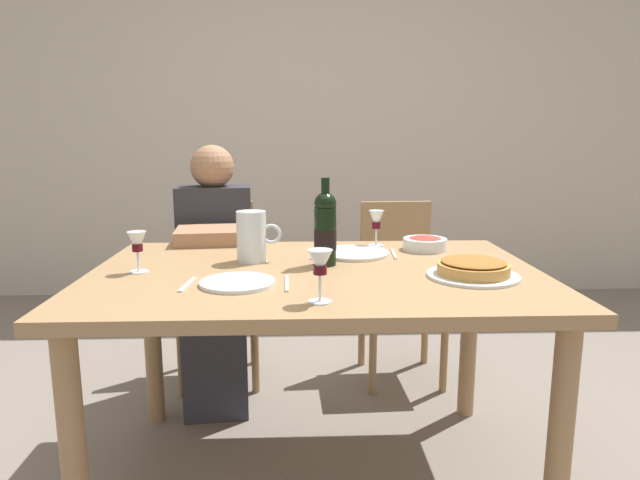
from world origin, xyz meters
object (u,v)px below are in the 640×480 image
at_px(wine_bottle, 325,229).
at_px(wine_glass_left_diner, 376,222).
at_px(dinner_plate_right_setting, 354,253).
at_px(diner_left, 215,267).
at_px(dinner_plate_left_setting, 237,283).
at_px(chair_right, 399,278).
at_px(water_pitcher, 252,239).
at_px(salad_bowl, 425,243).
at_px(dining_table, 316,297).
at_px(chair_left, 218,279).
at_px(wine_glass_centre, 321,265).
at_px(wine_glass_right_diner, 137,244).
at_px(baked_tart, 473,269).

distance_m(wine_bottle, wine_glass_left_diner, 0.40).
relative_size(dinner_plate_right_setting, diner_left, 0.23).
bearing_deg(dinner_plate_left_setting, chair_right, 56.76).
bearing_deg(wine_bottle, water_pitcher, 165.76).
bearing_deg(chair_right, salad_bowl, 87.05).
bearing_deg(chair_right, wine_bottle, 60.78).
distance_m(wine_glass_left_diner, dinner_plate_right_setting, 0.21).
distance_m(dining_table, diner_left, 0.80).
height_order(salad_bowl, chair_left, chair_left).
distance_m(water_pitcher, wine_glass_centre, 0.55).
bearing_deg(dining_table, chair_left, 117.05).
bearing_deg(chair_left, chair_right, 173.22).
height_order(water_pitcher, chair_right, water_pitcher).
bearing_deg(wine_bottle, wine_glass_right_diner, -172.68).
distance_m(water_pitcher, diner_left, 0.61).
height_order(dining_table, wine_glass_centre, wine_glass_centre).
bearing_deg(wine_glass_centre, wine_bottle, 85.58).
xyz_separation_m(chair_left, chair_right, (0.90, -0.02, 0.00)).
distance_m(wine_bottle, water_pitcher, 0.27).
relative_size(baked_tart, wine_glass_left_diner, 2.00).
xyz_separation_m(wine_bottle, water_pitcher, (-0.26, 0.07, -0.05)).
relative_size(wine_bottle, dinner_plate_left_setting, 1.33).
bearing_deg(wine_bottle, wine_glass_left_diner, 55.56).
bearing_deg(dining_table, dinner_plate_right_setting, 56.99).
relative_size(salad_bowl, wine_glass_centre, 1.16).
relative_size(salad_bowl, wine_glass_right_diner, 1.24).
bearing_deg(baked_tart, chair_left, 133.38).
distance_m(dining_table, dinner_plate_right_setting, 0.30).
height_order(wine_bottle, dinner_plate_left_setting, wine_bottle).
xyz_separation_m(water_pitcher, wine_glass_right_diner, (-0.36, -0.15, 0.01)).
distance_m(dinner_plate_right_setting, chair_right, 0.76).
xyz_separation_m(wine_bottle, baked_tart, (0.46, -0.19, -0.10)).
bearing_deg(wine_glass_left_diner, wine_glass_centre, -108.65).
height_order(wine_glass_centre, dinner_plate_left_setting, wine_glass_centre).
bearing_deg(water_pitcher, dinner_plate_right_setting, 14.65).
xyz_separation_m(wine_glass_left_diner, wine_glass_right_diner, (-0.84, -0.40, -0.01)).
relative_size(wine_glass_left_diner, chair_right, 0.17).
height_order(baked_tart, wine_glass_centre, wine_glass_centre).
distance_m(wine_glass_left_diner, chair_left, 0.95).
distance_m(baked_tart, dinner_plate_left_setting, 0.74).
xyz_separation_m(salad_bowl, wine_glass_right_diner, (-1.02, -0.32, 0.07)).
height_order(dining_table, baked_tart, baked_tart).
relative_size(chair_left, chair_right, 1.00).
relative_size(baked_tart, chair_right, 0.33).
xyz_separation_m(water_pitcher, wine_glass_left_diner, (0.48, 0.26, 0.02)).
height_order(wine_glass_right_diner, dinner_plate_left_setting, wine_glass_right_diner).
bearing_deg(diner_left, dinner_plate_right_setting, 138.59).
relative_size(water_pitcher, chair_left, 0.21).
distance_m(water_pitcher, wine_glass_left_diner, 0.55).
relative_size(wine_glass_centre, dinner_plate_right_setting, 0.55).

